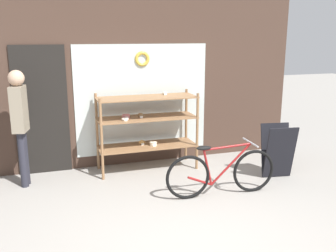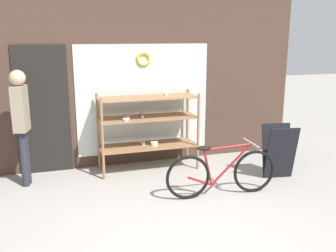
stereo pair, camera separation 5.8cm
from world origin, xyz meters
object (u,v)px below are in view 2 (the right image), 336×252
at_px(display_case, 148,123).
at_px(sandwich_board, 279,152).
at_px(bicycle, 221,173).
at_px(pedestrian, 21,118).

relative_size(display_case, sandwich_board, 1.93).
bearing_deg(sandwich_board, bicycle, -153.68).
relative_size(display_case, bicycle, 1.01).
distance_m(sandwich_board, pedestrian, 4.01).
height_order(sandwich_board, pedestrian, pedestrian).
xyz_separation_m(sandwich_board, pedestrian, (-3.86, 0.89, 0.62)).
bearing_deg(sandwich_board, pedestrian, 175.94).
xyz_separation_m(display_case, bicycle, (0.72, -1.39, -0.47)).
height_order(display_case, bicycle, display_case).
relative_size(sandwich_board, pedestrian, 0.49).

